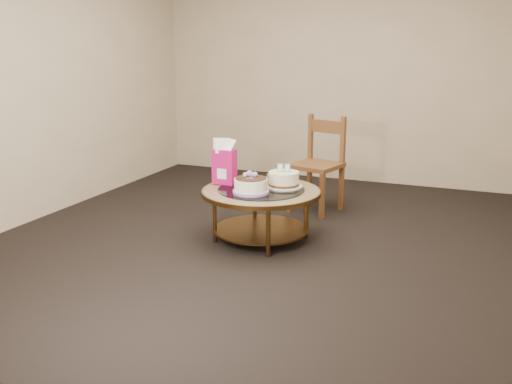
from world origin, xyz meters
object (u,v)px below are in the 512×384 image
at_px(coffee_table, 261,198).
at_px(gift_bag, 224,162).
at_px(decorated_cake, 251,186).
at_px(cream_cake, 284,180).
at_px(dining_chair, 318,164).

xyz_separation_m(coffee_table, gift_bag, (-0.37, 0.06, 0.28)).
distance_m(decorated_cake, gift_bag, 0.42).
relative_size(cream_cake, dining_chair, 0.34).
distance_m(coffee_table, dining_chair, 1.09).
bearing_deg(dining_chair, coffee_table, -85.41).
bearing_deg(decorated_cake, dining_chair, 79.39).
bearing_deg(gift_bag, decorated_cake, -30.11).
xyz_separation_m(gift_bag, dining_chair, (0.57, 1.01, -0.17)).
bearing_deg(decorated_cake, coffee_table, 77.68).
height_order(decorated_cake, dining_chair, dining_chair).
xyz_separation_m(coffee_table, decorated_cake, (-0.03, -0.15, 0.14)).
bearing_deg(cream_cake, gift_bag, 175.34).
height_order(decorated_cake, cream_cake, cream_cake).
xyz_separation_m(decorated_cake, gift_bag, (-0.34, 0.21, 0.14)).
relative_size(coffee_table, dining_chair, 1.07).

